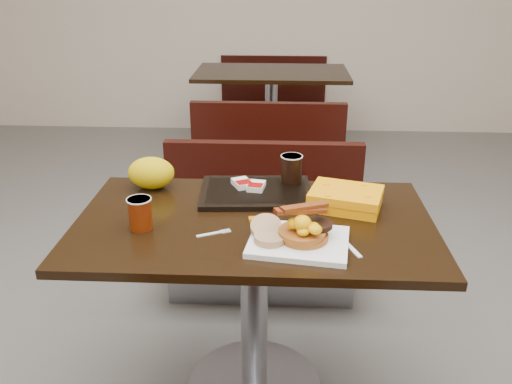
{
  "coord_description": "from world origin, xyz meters",
  "views": [
    {
      "loc": [
        0.09,
        -1.59,
        1.55
      ],
      "look_at": [
        0.0,
        0.07,
        0.82
      ],
      "focal_mm": 37.01,
      "sensor_mm": 36.0,
      "label": 1
    }
  ],
  "objects_px": {
    "hashbrown_sleeve_left": "(242,183)",
    "paper_bag": "(151,173)",
    "table_far": "(271,117)",
    "bench_near_n": "(262,226)",
    "knife": "(347,244)",
    "tray": "(256,192)",
    "fork": "(209,234)",
    "bench_far_s": "(269,147)",
    "coffee_cup_near": "(140,214)",
    "clamshell": "(346,199)",
    "table_near": "(254,311)",
    "platter": "(299,242)",
    "bench_far_n": "(273,99)",
    "hashbrown_sleeve_right": "(256,186)",
    "pancake_stack": "(304,234)",
    "coffee_cup_far": "(291,169)"
  },
  "relations": [
    {
      "from": "fork",
      "to": "knife",
      "type": "bearing_deg",
      "value": -30.55
    },
    {
      "from": "knife",
      "to": "paper_bag",
      "type": "xyz_separation_m",
      "value": [
        -0.7,
        0.41,
        0.06
      ]
    },
    {
      "from": "bench_far_n",
      "to": "pancake_stack",
      "type": "distance_m",
      "value": 3.48
    },
    {
      "from": "coffee_cup_near",
      "to": "fork",
      "type": "bearing_deg",
      "value": -8.56
    },
    {
      "from": "table_far",
      "to": "platter",
      "type": "distance_m",
      "value": 2.79
    },
    {
      "from": "knife",
      "to": "tray",
      "type": "distance_m",
      "value": 0.47
    },
    {
      "from": "platter",
      "to": "hashbrown_sleeve_left",
      "type": "bearing_deg",
      "value": 124.83
    },
    {
      "from": "coffee_cup_near",
      "to": "clamshell",
      "type": "distance_m",
      "value": 0.71
    },
    {
      "from": "pancake_stack",
      "to": "knife",
      "type": "relative_size",
      "value": 0.9
    },
    {
      "from": "table_near",
      "to": "coffee_cup_near",
      "type": "distance_m",
      "value": 0.57
    },
    {
      "from": "bench_far_s",
      "to": "hashbrown_sleeve_right",
      "type": "relative_size",
      "value": 12.52
    },
    {
      "from": "platter",
      "to": "pancake_stack",
      "type": "height_order",
      "value": "pancake_stack"
    },
    {
      "from": "bench_far_n",
      "to": "hashbrown_sleeve_left",
      "type": "bearing_deg",
      "value": -91.09
    },
    {
      "from": "table_near",
      "to": "knife",
      "type": "bearing_deg",
      "value": -27.83
    },
    {
      "from": "bench_near_n",
      "to": "tray",
      "type": "relative_size",
      "value": 2.45
    },
    {
      "from": "table_near",
      "to": "table_far",
      "type": "height_order",
      "value": "same"
    },
    {
      "from": "table_far",
      "to": "coffee_cup_near",
      "type": "distance_m",
      "value": 2.74
    },
    {
      "from": "bench_near_n",
      "to": "pancake_stack",
      "type": "bearing_deg",
      "value": -79.34
    },
    {
      "from": "bench_near_n",
      "to": "tray",
      "type": "height_order",
      "value": "tray"
    },
    {
      "from": "table_far",
      "to": "fork",
      "type": "xyz_separation_m",
      "value": [
        -0.14,
        -2.71,
        0.38
      ]
    },
    {
      "from": "table_far",
      "to": "hashbrown_sleeve_right",
      "type": "height_order",
      "value": "hashbrown_sleeve_right"
    },
    {
      "from": "hashbrown_sleeve_right",
      "to": "knife",
      "type": "bearing_deg",
      "value": -41.91
    },
    {
      "from": "tray",
      "to": "paper_bag",
      "type": "xyz_separation_m",
      "value": [
        -0.4,
        0.05,
        0.05
      ]
    },
    {
      "from": "table_far",
      "to": "knife",
      "type": "bearing_deg",
      "value": -83.88
    },
    {
      "from": "paper_bag",
      "to": "pancake_stack",
      "type": "bearing_deg",
      "value": -35.8
    },
    {
      "from": "bench_far_s",
      "to": "knife",
      "type": "relative_size",
      "value": 5.99
    },
    {
      "from": "table_far",
      "to": "knife",
      "type": "height_order",
      "value": "knife"
    },
    {
      "from": "coffee_cup_near",
      "to": "hashbrown_sleeve_left",
      "type": "xyz_separation_m",
      "value": [
        0.31,
        0.32,
        -0.02
      ]
    },
    {
      "from": "fork",
      "to": "tray",
      "type": "relative_size",
      "value": 0.28
    },
    {
      "from": "table_near",
      "to": "paper_bag",
      "type": "height_order",
      "value": "paper_bag"
    },
    {
      "from": "pancake_stack",
      "to": "coffee_cup_near",
      "type": "distance_m",
      "value": 0.53
    },
    {
      "from": "table_far",
      "to": "bench_near_n",
      "type": "bearing_deg",
      "value": -90.0
    },
    {
      "from": "bench_far_n",
      "to": "pancake_stack",
      "type": "height_order",
      "value": "pancake_stack"
    },
    {
      "from": "table_near",
      "to": "fork",
      "type": "relative_size",
      "value": 10.6
    },
    {
      "from": "tray",
      "to": "bench_far_s",
      "type": "bearing_deg",
      "value": 86.55
    },
    {
      "from": "bench_far_n",
      "to": "hashbrown_sleeve_right",
      "type": "distance_m",
      "value": 3.11
    },
    {
      "from": "table_near",
      "to": "bench_far_n",
      "type": "distance_m",
      "value": 3.3
    },
    {
      "from": "hashbrown_sleeve_left",
      "to": "paper_bag",
      "type": "relative_size",
      "value": 0.47
    },
    {
      "from": "platter",
      "to": "paper_bag",
      "type": "bearing_deg",
      "value": 151.09
    },
    {
      "from": "table_near",
      "to": "tray",
      "type": "relative_size",
      "value": 2.94
    },
    {
      "from": "fork",
      "to": "knife",
      "type": "relative_size",
      "value": 0.68
    },
    {
      "from": "bench_near_n",
      "to": "platter",
      "type": "bearing_deg",
      "value": -80.42
    },
    {
      "from": "hashbrown_sleeve_right",
      "to": "paper_bag",
      "type": "distance_m",
      "value": 0.4
    },
    {
      "from": "bench_near_n",
      "to": "knife",
      "type": "height_order",
      "value": "knife"
    },
    {
      "from": "hashbrown_sleeve_left",
      "to": "table_near",
      "type": "bearing_deg",
      "value": -102.83
    },
    {
      "from": "bench_near_n",
      "to": "table_far",
      "type": "height_order",
      "value": "table_far"
    },
    {
      "from": "table_near",
      "to": "tray",
      "type": "xyz_separation_m",
      "value": [
        -0.0,
        0.21,
        0.38
      ]
    },
    {
      "from": "coffee_cup_near",
      "to": "coffee_cup_far",
      "type": "bearing_deg",
      "value": 36.85
    },
    {
      "from": "pancake_stack",
      "to": "hashbrown_sleeve_left",
      "type": "xyz_separation_m",
      "value": [
        -0.22,
        0.4,
        -0.0
      ]
    },
    {
      "from": "platter",
      "to": "knife",
      "type": "xyz_separation_m",
      "value": [
        0.15,
        0.01,
        -0.01
      ]
    }
  ]
}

